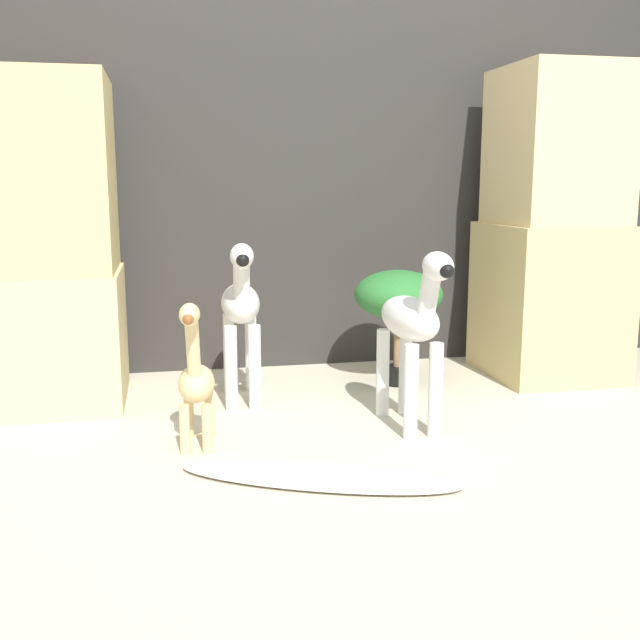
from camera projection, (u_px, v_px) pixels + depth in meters
ground_plane at (363, 447)px, 2.77m from camera, size 14.00×14.00×0.00m
wall_back at (299, 156)px, 3.86m from camera, size 6.40×0.08×2.20m
rock_pillar_left at (48, 248)px, 3.23m from camera, size 0.59×0.64×1.41m
rock_pillar_right at (552, 234)px, 3.70m from camera, size 0.59×0.64×1.51m
zebra_right at (413, 326)px, 2.92m from camera, size 0.20×0.57×0.73m
zebra_left at (241, 310)px, 3.28m from camera, size 0.19×0.57×0.73m
giraffe_figurine at (196, 379)px, 2.72m from camera, size 0.16×0.39×0.57m
potted_palm_front at (398, 297)px, 3.56m from camera, size 0.42×0.42×0.56m
surfboard at (315, 475)px, 2.47m from camera, size 0.97×0.61×0.07m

